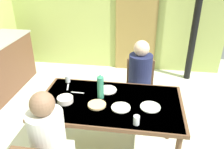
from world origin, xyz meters
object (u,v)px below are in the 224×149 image
Objects in this scene: dining_table at (110,107)px; person_near_diner at (48,136)px; chair_far_diner at (139,87)px; person_far_diner at (140,73)px; water_bottle_green_near at (100,87)px; serving_bowl_center at (65,100)px.

person_near_diner is at bearing -123.07° from dining_table.
chair_far_diner is 0.31m from person_far_diner.
serving_bowl_center is (-0.36, -0.14, -0.11)m from water_bottle_green_near.
water_bottle_green_near is (-0.11, 0.07, 0.20)m from dining_table.
serving_bowl_center is at bearing 94.77° from person_near_diner.
person_far_diner is 4.53× the size of serving_bowl_center.
serving_bowl_center is at bearing 43.44° from person_far_diner.
chair_far_diner is 1.63m from person_near_diner.
person_near_diner is (-0.72, -1.44, 0.28)m from chair_far_diner.
person_far_diner is 1.06m from serving_bowl_center.
chair_far_diner is at bearing 60.58° from water_bottle_green_near.
dining_table is 0.49m from serving_bowl_center.
chair_far_diner is at bearing 48.36° from serving_bowl_center.
person_far_diner is at bearing 65.68° from dining_table.
chair_far_diner reaches higher than dining_table.
person_near_diner is (-0.42, -0.65, 0.11)m from dining_table.
person_far_diner is 0.72m from water_bottle_green_near.
water_bottle_green_near is at bearing 66.53° from person_near_diner.
person_far_diner is at bearing 90.00° from chair_far_diner.
person_far_diner is at bearing 55.21° from water_bottle_green_near.
dining_table is 9.11× the size of serving_bowl_center.
dining_table is at bearing -29.86° from water_bottle_green_near.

